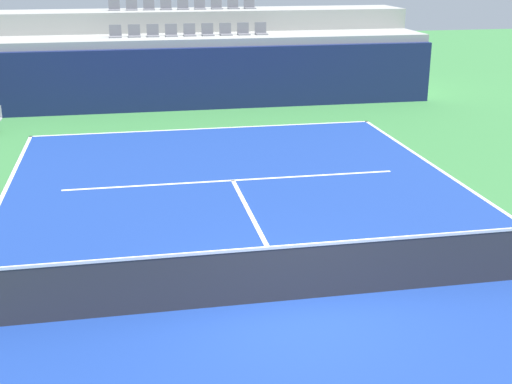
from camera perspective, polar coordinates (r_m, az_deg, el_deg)
ground_plane at (r=11.35m, az=3.22°, el=-8.89°), size 80.00×80.00×0.00m
court_surface at (r=11.35m, az=3.22°, el=-8.87°), size 11.00×24.00×0.01m
baseline_far at (r=22.45m, az=-4.16°, el=5.24°), size 11.00×0.10×0.00m
service_line_far at (r=17.15m, az=-1.92°, el=0.97°), size 8.26×0.10×0.00m
centre_service_line at (r=14.19m, az=0.11°, el=-2.94°), size 0.10×6.40×0.00m
back_wall at (r=25.22m, az=-5.07°, el=9.27°), size 17.88×0.30×2.22m
stands_tier_lower at (r=26.52m, az=-5.39°, el=10.03°), size 17.88×2.40×2.49m
stands_tier_upper at (r=28.84m, az=-5.90°, el=11.51°), size 17.88×2.40×3.27m
seating_row_lower at (r=26.45m, az=-5.50°, el=12.99°), size 5.86×0.44×0.44m
seating_row_upper at (r=28.76m, az=-6.04°, el=15.01°), size 5.86×0.44×0.44m
tennis_net at (r=11.12m, az=3.27°, el=-6.58°), size 11.08×0.08×1.07m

